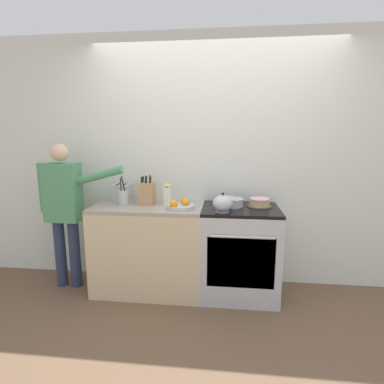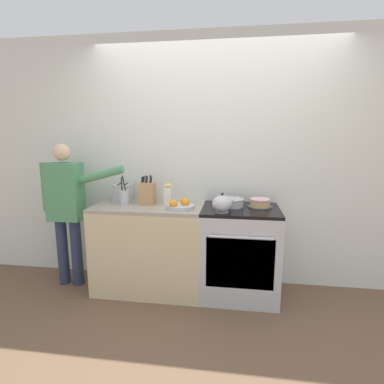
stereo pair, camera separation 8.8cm
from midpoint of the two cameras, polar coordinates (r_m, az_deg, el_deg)
name	(u,v)px [view 2 (the right image)]	position (r m, az deg, el deg)	size (l,w,h in m)	color
ground_plane	(209,308)	(2.99, 4.14, -21.16)	(16.00, 16.00, 0.00)	brown
wall_back	(215,162)	(3.16, 5.25, 5.64)	(8.00, 0.04, 2.60)	silver
counter_cabinet	(150,247)	(3.15, -7.25, -10.41)	(1.09, 0.59, 0.89)	beige
stove_range	(239,252)	(3.05, 9.85, -11.23)	(0.74, 0.62, 0.89)	#B7BABF
layer_cake	(260,203)	(2.98, 13.64, -2.08)	(0.24, 0.24, 0.08)	#4C4C51
tea_kettle	(222,204)	(2.73, 6.74, -2.23)	(0.22, 0.18, 0.18)	#B7BABF
mixing_bowl	(231,202)	(2.96, 8.26, -1.96)	(0.26, 0.26, 0.08)	#B7BABF
knife_block	(148,193)	(3.06, -7.64, -0.16)	(0.14, 0.16, 0.30)	tan
utensil_crock	(124,197)	(3.07, -11.96, -0.94)	(0.10, 0.10, 0.30)	#B7BABF
fruit_bowl	(181,205)	(2.84, -1.29, -2.56)	(0.26, 0.26, 0.10)	#B7BABF
toaster	(123,192)	(3.27, -12.26, -0.05)	(0.19, 0.16, 0.18)	#B7BABF
milk_carton	(168,194)	(3.03, -3.76, -0.34)	(0.07, 0.07, 0.22)	white
person_baker	(67,204)	(3.33, -22.07, -2.05)	(0.89, 0.20, 1.50)	#283351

